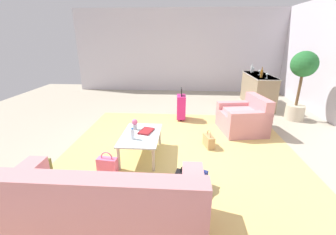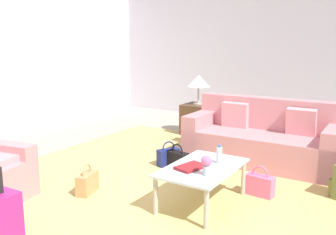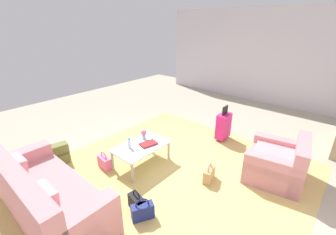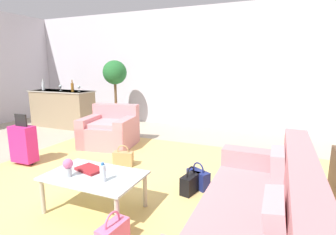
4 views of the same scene
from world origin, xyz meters
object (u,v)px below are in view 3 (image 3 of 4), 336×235
flower_vase (144,134)px  backpack_olive (61,154)px  suitcase_magenta (223,126)px  handbag_pink (104,162)px  water_bottle (129,143)px  handbag_black (137,203)px  armchair (279,164)px  coffee_table (141,148)px  handbag_navy (143,211)px  handbag_tan (209,174)px  couch (43,198)px  coffee_table_book (148,144)px

flower_vase → backpack_olive: (1.22, -1.14, -0.36)m
suitcase_magenta → handbag_pink: (2.55, -1.16, -0.23)m
water_bottle → suitcase_magenta: (-2.20, 0.80, -0.17)m
flower_vase → handbag_black: size_ratio=0.57×
handbag_black → handbag_pink: bearing=-103.5°
armchair → coffee_table: armchair is taller
flower_vase → suitcase_magenta: (-1.78, 0.85, -0.19)m
handbag_black → handbag_navy: bearing=73.5°
armchair → handbag_tan: (0.87, -0.90, -0.16)m
armchair → handbag_tan: bearing=-45.8°
couch → flower_vase: 2.03m
flower_vase → handbag_pink: 0.93m
coffee_table_book → handbag_pink: size_ratio=0.89×
handbag_pink → handbag_navy: size_ratio=1.00×
handbag_pink → handbag_navy: same height
water_bottle → coffee_table_book: water_bottle is taller
coffee_table_book → handbag_black: bearing=51.3°
coffee_table_book → backpack_olive: size_ratio=0.80×
coffee_table_book → backpack_olive: (1.12, -1.37, -0.25)m
couch → flower_vase: (-2.01, -0.05, 0.24)m
armchair → water_bottle: armchair is taller
armchair → handbag_pink: (1.87, -2.63, -0.16)m
water_bottle → flower_vase: flower_vase is taller
handbag_navy → handbag_tan: bearing=168.5°
coffee_table_book → handbag_black: (0.98, 0.74, -0.31)m
handbag_navy → handbag_pink: bearing=-103.9°
coffee_table → handbag_black: 1.22m
coffee_table_book → couch: bearing=8.9°
armchair → handbag_pink: armchair is taller
armchair → handbag_black: 2.56m
flower_vase → handbag_tan: (-0.22, 1.42, -0.42)m
suitcase_magenta → handbag_tan: 1.68m
handbag_tan → flower_vase: bearing=-81.2°
coffee_table → backpack_olive: bearing=-52.2°
coffee_table → handbag_pink: size_ratio=2.99×
suitcase_magenta → handbag_black: (2.86, 0.12, -0.23)m
handbag_black → suitcase_magenta: bearing=-177.6°
coffee_table_book → armchair: bearing=134.0°
coffee_table → handbag_black: size_ratio=2.99×
suitcase_magenta → backpack_olive: 3.61m
armchair → backpack_olive: (2.31, -3.46, -0.10)m
handbag_black → coffee_table_book: bearing=-143.0°
backpack_olive → couch: bearing=56.3°
handbag_tan → water_bottle: bearing=-65.0°
couch → handbag_navy: size_ratio=6.09×
armchair → flower_vase: (1.09, -2.32, 0.26)m
flower_vase → handbag_pink: flower_vase is taller
couch → handbag_black: bearing=135.4°
coffee_table → handbag_navy: 1.37m
backpack_olive → coffee_table_book: bearing=129.3°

